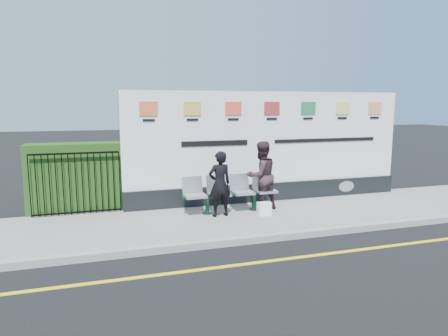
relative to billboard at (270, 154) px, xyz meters
name	(u,v)px	position (x,y,z in m)	size (l,w,h in m)	color
ground	(327,254)	(-0.50, -3.85, -1.42)	(80.00, 80.00, 0.00)	black
pavement	(272,216)	(-0.50, -1.35, -1.36)	(14.00, 3.00, 0.12)	gray
kerb	(302,234)	(-0.50, -2.85, -1.35)	(14.00, 0.18, 0.14)	gray
yellow_line	(327,254)	(-0.50, -3.85, -1.42)	(14.00, 0.10, 0.01)	yellow
billboard	(270,154)	(0.00, 0.00, 0.00)	(8.00, 0.30, 3.00)	black
hedge	(77,177)	(-5.08, 0.45, -0.45)	(2.35, 0.70, 1.70)	#224815
railing	(76,183)	(-5.08, 0.00, -0.53)	(2.05, 0.06, 1.54)	black
bench	(231,202)	(-1.43, -0.90, -1.05)	(2.35, 0.60, 0.50)	#ADB1B6
woman_left	(220,184)	(-1.80, -1.17, -0.51)	(0.57, 0.38, 1.57)	black
woman_right	(261,176)	(-0.62, -0.88, -0.43)	(0.85, 0.66, 1.75)	#352329
handbag_brown	(219,189)	(-1.73, -0.90, -0.69)	(0.27, 0.12, 0.21)	black
carrier_bag_white	(264,209)	(-0.76, -1.43, -1.14)	(0.32, 0.19, 0.32)	white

